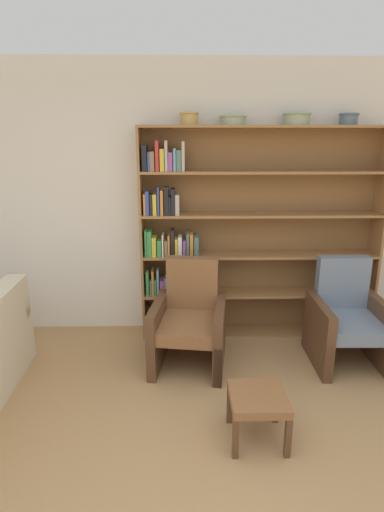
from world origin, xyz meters
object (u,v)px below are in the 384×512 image
object	(u,v)px
bowl_sage	(233,119)
bowl_cream	(349,118)
bowl_copper	(297,118)
bookshelf	(238,237)
armchair_leather	(190,322)
footstool	(258,402)
bowl_brass	(189,118)
armchair_cushioned	(347,320)

from	to	relation	value
bowl_sage	bowl_cream	distance (m)	1.08
bowl_sage	bowl_copper	size ratio (longest dim) A/B	0.96
bowl_cream	bookshelf	bearing A→B (deg)	178.73
armchair_leather	bookshelf	bearing A→B (deg)	-121.88
footstool	armchair_leather	bearing A→B (deg)	113.78
bookshelf	bowl_cream	bearing A→B (deg)	-1.27
bowl_cream	footstool	bearing A→B (deg)	-123.22
bowl_brass	bowl_cream	xyz separation A→B (m)	(1.49, 0.00, -0.00)
armchair_leather	armchair_cushioned	world-z (taller)	same
bookshelf	armchair_leather	xyz separation A→B (m)	(-0.50, -0.60, -0.65)
bowl_sage	armchair_cushioned	world-z (taller)	bowl_sage
bowl_sage	armchair_cushioned	xyz separation A→B (m)	(1.04, -0.58, -1.78)
bowl_brass	armchair_leather	distance (m)	1.88
bowl_cream	armchair_cushioned	bearing A→B (deg)	-94.41
bowl_sage	armchair_leather	world-z (taller)	bowl_sage
bowl_copper	bowl_cream	world-z (taller)	bowl_copper
armchair_cushioned	bowl_copper	bearing A→B (deg)	-51.49
bowl_cream	bowl_sage	bearing A→B (deg)	180.00
bowl_cream	armchair_cushioned	xyz separation A→B (m)	(-0.04, -0.58, -1.79)
bowl_brass	armchair_cushioned	xyz separation A→B (m)	(1.45, -0.58, -1.79)
armchair_leather	bowl_copper	bearing A→B (deg)	-142.04
bowl_sage	bookshelf	bearing A→B (deg)	13.86
bowl_cream	armchair_leather	bearing A→B (deg)	-158.83
bowl_copper	footstool	xyz separation A→B (m)	(-0.56, -1.60, -1.90)
bowl_copper	footstool	distance (m)	2.55
bowl_brass	armchair_cushioned	world-z (taller)	bowl_brass
bowl_cream	armchair_leather	world-z (taller)	bowl_cream
bowl_brass	bowl_cream	world-z (taller)	bowl_brass
bowl_sage	bowl_cream	bearing A→B (deg)	0.00
bowl_brass	bookshelf	bearing A→B (deg)	2.55
bookshelf	bowl_cream	world-z (taller)	bowl_cream
armchair_leather	footstool	size ratio (longest dim) A/B	2.49
bookshelf	bowl_cream	xyz separation A→B (m)	(0.99, -0.02, 1.14)
bowl_copper	footstool	bearing A→B (deg)	-109.25
bowl_brass	armchair_leather	world-z (taller)	bowl_brass
armchair_cushioned	armchair_leather	bearing A→B (deg)	1.04
bowl_copper	armchair_leather	distance (m)	2.13
bowl_brass	footstool	distance (m)	2.52
bookshelf	footstool	world-z (taller)	bookshelf
bowl_brass	armchair_cushioned	bearing A→B (deg)	-21.84
bowl_copper	armchair_cushioned	size ratio (longest dim) A/B	0.28
armchair_leather	bowl_cream	bearing A→B (deg)	-150.77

